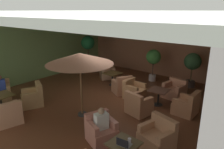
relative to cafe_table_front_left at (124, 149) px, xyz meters
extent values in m
cube|color=brown|center=(-2.60, 2.31, -0.48)|extent=(9.89, 10.25, 0.02)
cube|color=#A16548|center=(-2.60, 7.39, 1.28)|extent=(9.89, 0.08, 3.50)
cube|color=#6D8E52|center=(-7.51, 2.31, 1.28)|extent=(0.08, 10.25, 3.50)
cube|color=silver|center=(-2.60, 2.31, 3.06)|extent=(9.89, 10.25, 0.06)
cube|color=brown|center=(0.00, 0.00, 0.15)|extent=(0.70, 0.70, 0.03)
cube|color=tan|center=(0.30, 1.09, -0.25)|extent=(0.98, 0.92, 0.44)
cube|color=tan|center=(0.37, 1.36, 0.18)|extent=(0.83, 0.37, 0.42)
cube|color=tan|center=(0.62, 0.96, 0.07)|extent=(0.28, 0.58, 0.20)
cube|color=tan|center=(-0.04, 1.14, 0.07)|extent=(0.28, 0.58, 0.20)
cube|color=#BF7564|center=(-1.05, 0.41, -0.26)|extent=(0.95, 0.94, 0.43)
cube|color=#BF7564|center=(-1.32, 0.51, 0.15)|extent=(0.41, 0.73, 0.39)
cube|color=#BF7564|center=(-0.91, 0.67, 0.07)|extent=(0.59, 0.33, 0.24)
cube|color=#BF7564|center=(-1.12, 0.12, 0.07)|extent=(0.59, 0.33, 0.24)
cylinder|color=black|center=(-3.75, 4.28, -0.46)|extent=(0.32, 0.32, 0.02)
cylinder|color=black|center=(-3.75, 4.28, -0.17)|extent=(0.07, 0.07, 0.60)
cube|color=brown|center=(-3.75, 4.28, 0.15)|extent=(0.80, 0.80, 0.03)
cube|color=#B57857|center=(-2.78, 3.74, -0.27)|extent=(0.99, 0.99, 0.42)
cube|color=#B57857|center=(-2.53, 3.60, 0.16)|extent=(0.50, 0.71, 0.44)
cube|color=#B57857|center=(-2.96, 3.50, 0.04)|extent=(0.56, 0.40, 0.20)
cube|color=#B57857|center=(-2.67, 4.01, 0.04)|extent=(0.56, 0.40, 0.20)
cube|color=tan|center=(-4.64, 4.96, -0.27)|extent=(1.02, 1.03, 0.41)
cube|color=tan|center=(-4.87, 5.13, 0.14)|extent=(0.57, 0.69, 0.42)
cube|color=tan|center=(-4.43, 5.18, 0.05)|extent=(0.52, 0.44, 0.23)
cube|color=tan|center=(-4.80, 4.69, 0.05)|extent=(0.52, 0.44, 0.23)
cylinder|color=black|center=(-0.92, 3.61, -0.46)|extent=(0.37, 0.37, 0.02)
cylinder|color=black|center=(-0.92, 3.61, -0.17)|extent=(0.07, 0.07, 0.60)
cube|color=brown|center=(-0.92, 3.61, 0.15)|extent=(0.75, 0.75, 0.03)
cube|color=tan|center=(0.17, 3.56, -0.26)|extent=(0.79, 0.81, 0.42)
cube|color=tan|center=(0.46, 3.55, 0.17)|extent=(0.20, 0.79, 0.45)
cube|color=tan|center=(0.11, 3.25, 0.04)|extent=(0.59, 0.17, 0.19)
cube|color=tan|center=(0.14, 3.88, 0.04)|extent=(0.59, 0.17, 0.19)
cube|color=#B8785A|center=(-0.73, 4.68, -0.27)|extent=(0.93, 0.87, 0.41)
cube|color=#B8785A|center=(-0.68, 4.96, 0.13)|extent=(0.83, 0.30, 0.38)
cube|color=#B8785A|center=(-0.41, 4.58, 0.06)|extent=(0.25, 0.59, 0.24)
cube|color=#B8785A|center=(-1.06, 4.70, 0.06)|extent=(0.25, 0.59, 0.24)
cube|color=tan|center=(-2.00, 3.60, -0.27)|extent=(0.78, 0.77, 0.41)
cube|color=tan|center=(-2.30, 3.60, 0.13)|extent=(0.18, 0.77, 0.38)
cube|color=tan|center=(-1.96, 3.92, 0.05)|extent=(0.60, 0.13, 0.23)
cube|color=tan|center=(-1.96, 3.28, 0.05)|extent=(0.60, 0.13, 0.23)
cube|color=tan|center=(-1.15, 2.55, -0.26)|extent=(0.93, 0.88, 0.43)
cube|color=tan|center=(-1.21, 2.27, 0.16)|extent=(0.81, 0.33, 0.40)
cube|color=tan|center=(-1.45, 2.66, 0.08)|extent=(0.27, 0.59, 0.23)
cube|color=tan|center=(-0.83, 2.52, 0.08)|extent=(0.27, 0.59, 0.23)
cylinder|color=black|center=(-5.19, -0.48, -0.46)|extent=(0.38, 0.38, 0.02)
cylinder|color=black|center=(-5.19, -0.48, -0.17)|extent=(0.07, 0.07, 0.60)
cube|color=brown|center=(-5.19, -0.48, 0.15)|extent=(0.81, 0.81, 0.03)
cube|color=tan|center=(-4.75, 0.49, -0.27)|extent=(1.00, 1.00, 0.41)
cube|color=tan|center=(-4.62, 0.76, 0.18)|extent=(0.75, 0.46, 0.48)
cube|color=tan|center=(-4.49, 0.33, 0.05)|extent=(0.38, 0.60, 0.22)
cube|color=tan|center=(-5.04, 0.58, 0.05)|extent=(0.38, 0.60, 0.22)
cube|color=tan|center=(-6.16, -0.02, -0.25)|extent=(0.96, 0.95, 0.44)
cube|color=tan|center=(-6.41, 0.10, 0.16)|extent=(0.45, 0.71, 0.39)
cube|color=tan|center=(-6.00, 0.22, 0.08)|extent=(0.57, 0.36, 0.22)
cube|color=tan|center=(-4.16, -0.73, -0.25)|extent=(0.91, 0.94, 0.45)
cube|color=tan|center=(-3.88, -0.80, 0.16)|extent=(0.35, 0.80, 0.37)
cube|color=tan|center=(-4.12, -0.41, 0.07)|extent=(0.59, 0.27, 0.18)
cylinder|color=#2D2D2D|center=(-2.63, 1.16, -0.43)|extent=(0.32, 0.32, 0.08)
cylinder|color=brown|center=(-2.63, 1.16, 0.63)|extent=(0.06, 0.06, 2.21)
cone|color=#9F6B51|center=(-2.63, 1.16, 1.60)|extent=(2.24, 2.24, 0.36)
cylinder|color=#AB6742|center=(1.03, 5.30, -0.26)|extent=(0.37, 0.37, 0.43)
cylinder|color=silver|center=(-2.53, 6.15, -0.31)|extent=(0.38, 0.38, 0.33)
cylinder|color=brown|center=(-2.53, 6.15, 0.18)|extent=(0.06, 0.06, 0.64)
sphere|color=#3F863A|center=(-2.53, 6.15, 0.82)|extent=(0.75, 0.75, 0.75)
cylinder|color=#A16045|center=(-6.38, 5.28, -0.25)|extent=(0.43, 0.43, 0.44)
cylinder|color=brown|center=(-6.38, 5.28, 0.46)|extent=(0.06, 0.06, 0.98)
sphere|color=#1D6436|center=(-6.38, 5.28, 1.28)|extent=(0.79, 0.79, 0.79)
cylinder|color=#39302E|center=(-0.64, 6.45, -0.32)|extent=(0.43, 0.43, 0.31)
cylinder|color=brown|center=(-0.64, 6.45, 0.15)|extent=(0.06, 0.06, 0.63)
sphere|color=#2E5532|center=(-0.64, 6.45, 0.80)|extent=(0.79, 0.79, 0.79)
cube|color=silver|center=(-1.05, 0.41, 0.18)|extent=(0.36, 0.43, 0.46)
sphere|color=tan|center=(-1.05, 0.41, 0.49)|extent=(0.18, 0.18, 0.18)
cube|color=#2C419F|center=(-6.16, -0.02, 0.20)|extent=(0.38, 0.45, 0.46)
cylinder|color=white|center=(0.10, 0.09, 0.22)|extent=(0.08, 0.08, 0.11)
cube|color=#9EA0A5|center=(0.05, -0.04, 0.17)|extent=(0.33, 0.25, 0.01)
cube|color=black|center=(0.06, -0.15, 0.27)|extent=(0.31, 0.04, 0.19)
camera|label=1|loc=(2.41, -3.46, 3.13)|focal=33.75mm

